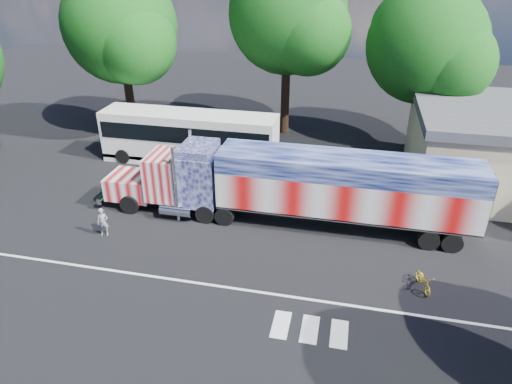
% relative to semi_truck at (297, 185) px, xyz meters
% --- Properties ---
extents(ground, '(100.00, 100.00, 0.00)m').
position_rel_semi_truck_xyz_m(ground, '(-2.22, -3.46, -2.35)').
color(ground, black).
extents(lane_markings, '(30.00, 2.67, 0.01)m').
position_rel_semi_truck_xyz_m(lane_markings, '(-0.51, -7.23, -2.34)').
color(lane_markings, silver).
rests_on(lane_markings, ground).
extents(semi_truck, '(21.38, 3.38, 4.56)m').
position_rel_semi_truck_xyz_m(semi_truck, '(0.00, 0.00, 0.00)').
color(semi_truck, black).
rests_on(semi_truck, ground).
extents(coach_bus, '(12.68, 2.95, 3.69)m').
position_rel_semi_truck_xyz_m(coach_bus, '(-8.74, 6.75, -0.44)').
color(coach_bus, silver).
rests_on(coach_bus, ground).
extents(woman, '(0.68, 0.55, 1.64)m').
position_rel_semi_truck_xyz_m(woman, '(-9.98, -3.65, -1.53)').
color(woman, slate).
rests_on(woman, ground).
extents(bicycle, '(0.99, 1.70, 0.85)m').
position_rel_semi_truck_xyz_m(bicycle, '(6.54, -4.51, -1.92)').
color(bicycle, gold).
rests_on(bicycle, ground).
extents(tree_nw_a, '(9.17, 8.73, 13.07)m').
position_rel_semi_truck_xyz_m(tree_nw_a, '(-15.36, 11.28, 6.29)').
color(tree_nw_a, black).
rests_on(tree_nw_a, ground).
extents(tree_ne_a, '(8.88, 8.46, 12.07)m').
position_rel_semi_truck_xyz_m(tree_ne_a, '(7.35, 13.19, 5.45)').
color(tree_ne_a, black).
rests_on(tree_ne_a, ground).
extents(tree_n_mid, '(9.50, 9.05, 14.02)m').
position_rel_semi_truck_xyz_m(tree_n_mid, '(-2.89, 14.34, 7.09)').
color(tree_n_mid, black).
rests_on(tree_n_mid, ground).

